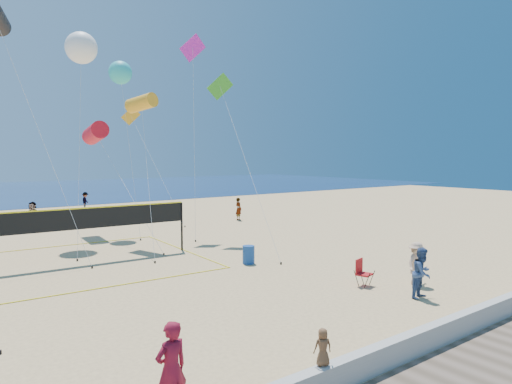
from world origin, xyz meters
TOP-DOWN VIEW (x-y plane):
  - ground at (0.00, 0.00)m, footprint 120.00×120.00m
  - seawall at (0.00, -3.00)m, footprint 32.00×0.30m
  - woman at (-3.72, -1.86)m, footprint 0.72×0.53m
  - toddler at (-0.85, -2.94)m, footprint 0.44×0.38m
  - bystander_a at (6.44, -0.44)m, footprint 0.94×0.79m
  - bystander_b at (7.72, 0.66)m, footprint 1.16×0.81m
  - far_person_1 at (-1.25, 23.87)m, footprint 1.47×1.71m
  - far_person_2 at (12.29, 19.21)m, footprint 0.42×0.63m
  - far_person_4 at (4.93, 33.26)m, footprint 1.09×1.20m
  - camp_chair at (5.96, 1.80)m, footprint 0.65×0.77m
  - trash_barrel at (4.60, 7.23)m, footprint 0.65×0.65m
  - volleyball_net at (-1.08, 11.91)m, footprint 9.86×9.71m
  - kite_2 at (2.93, 15.16)m, footprint 2.48×6.42m
  - kite_4 at (7.31, 13.54)m, footprint 2.58×8.07m
  - kite_5 at (6.92, 16.42)m, footprint 2.71×3.42m
  - kite_6 at (0.69, 18.47)m, footprint 3.39×7.25m
  - kite_7 at (3.40, 19.58)m, footprint 1.95×4.95m
  - kite_9 at (6.84, 26.08)m, footprint 1.46×8.40m
  - kite_10 at (1.81, 19.88)m, footprint 1.25×10.12m

SIDE VIEW (x-z plane):
  - ground at x=0.00m, z-range 0.00..0.00m
  - seawall at x=0.00m, z-range 0.00..0.60m
  - trash_barrel at x=4.60m, z-range 0.00..0.82m
  - camp_chair at x=5.96m, z-range 0.01..1.12m
  - far_person_4 at x=4.93m, z-range 0.00..1.61m
  - bystander_b at x=7.72m, z-range 0.00..1.63m
  - far_person_2 at x=12.29m, z-range 0.00..1.72m
  - bystander_a at x=6.44m, z-range 0.00..1.75m
  - woman at x=-3.72m, z-range 0.00..1.84m
  - far_person_1 at x=-1.25m, z-range 0.00..1.86m
  - toddler at x=-0.85m, z-range 0.60..1.37m
  - volleyball_net at x=-1.08m, z-range 0.48..3.02m
  - kite_10 at x=1.81m, z-range 2.80..9.85m
  - kite_9 at x=6.84m, z-range 3.14..12.05m
  - kite_2 at x=2.93m, z-range 3.64..12.03m
  - kite_4 at x=7.31m, z-range 3.55..13.39m
  - kite_7 at x=3.40m, z-range 4.73..15.68m
  - kite_5 at x=6.92m, z-range 4.80..17.41m
  - kite_6 at x=0.69m, z-range 5.13..17.22m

